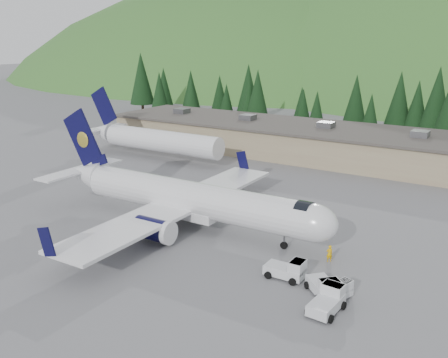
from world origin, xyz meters
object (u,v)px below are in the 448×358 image
baggage_tug_d (325,287)px  ramp_worker (329,253)px  second_airliner (149,139)px  airliner (186,199)px  terminal_building (298,139)px  baggage_tug_a (288,270)px  baggage_tug_b (337,287)px  baggage_tug_c (328,301)px

baggage_tug_d → ramp_worker: size_ratio=2.22×
second_airliner → airliner: bearing=-42.7°
airliner → terminal_building: (-3.98, 38.01, -0.50)m
airliner → terminal_building: bearing=95.4°
baggage_tug_a → baggage_tug_b: 4.49m
baggage_tug_a → ramp_worker: baggage_tug_a is taller
baggage_tug_d → baggage_tug_a: bearing=-153.5°
airliner → baggage_tug_a: bearing=-20.4°
baggage_tug_c → baggage_tug_d: (-0.98, 1.90, -0.02)m
terminal_building → baggage_tug_d: bearing=-63.4°
airliner → baggage_tug_b: size_ratio=11.55×
baggage_tug_b → ramp_worker: 6.11m
terminal_building → baggage_tug_d: (22.32, -44.49, -1.82)m
baggage_tug_d → airliner: bearing=-155.2°
baggage_tug_c → terminal_building: bearing=30.6°
second_airliner → baggage_tug_d: second_airliner is taller
baggage_tug_d → ramp_worker: 6.51m
airliner → baggage_tug_a: 15.71m
airliner → ramp_worker: 16.54m
baggage_tug_a → terminal_building: bearing=112.7°
terminal_building → ramp_worker: (20.35, -38.29, -1.81)m
ramp_worker → airliner: bearing=-43.7°
baggage_tug_d → terminal_building: bearing=160.9°
airliner → baggage_tug_b: airliner is taller
second_airliner → baggage_tug_c: size_ratio=7.74×
baggage_tug_c → terminal_building: terminal_building is taller
airliner → baggage_tug_a: size_ratio=10.27×
terminal_building → baggage_tug_d: terminal_building is taller
second_airliner → baggage_tug_a: bearing=-35.3°
baggage_tug_a → baggage_tug_d: 3.91m
baggage_tug_c → terminal_building: (-23.30, 46.40, 1.80)m
baggage_tug_b → terminal_building: size_ratio=0.04×
baggage_tug_b → ramp_worker: ramp_worker is taller
baggage_tug_b → terminal_building: 49.51m
second_airliner → baggage_tug_d: bearing=-34.0°
baggage_tug_b → baggage_tug_c: (0.24, -2.63, 0.16)m
baggage_tug_b → baggage_tug_c: size_ratio=0.86×
second_airliner → baggage_tug_c: 52.89m
airliner → second_airliner: size_ratio=1.28×
baggage_tug_c → baggage_tug_d: 2.14m
baggage_tug_a → baggage_tug_c: 5.63m
airliner → baggage_tug_b: bearing=-17.3°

